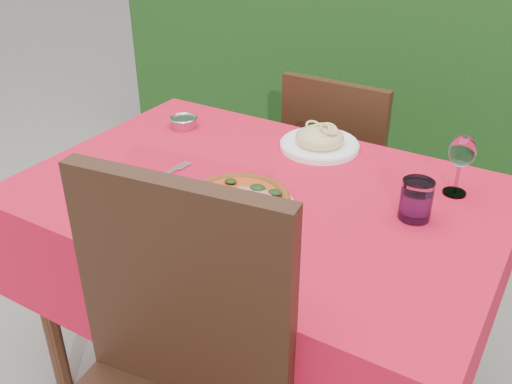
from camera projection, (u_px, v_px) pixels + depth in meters
The scene contains 9 objects.
hedge at pixel (433, 15), 2.60m from camera, with size 3.20×0.55×1.78m.
dining_table at pixel (259, 236), 1.60m from camera, with size 1.26×0.86×0.75m.
chair_far at pixel (340, 169), 2.17m from camera, with size 0.40×0.40×0.87m.
pizza_plate at pixel (239, 203), 1.41m from camera, with size 0.28×0.28×0.05m.
pasta_plate at pixel (320, 141), 1.74m from camera, with size 0.24×0.24×0.07m.
water_glass at pixel (416, 202), 1.38m from camera, with size 0.08×0.08×0.10m.
wine_glass at pixel (462, 154), 1.45m from camera, with size 0.07×0.07×0.17m.
fork at pixel (160, 178), 1.57m from camera, with size 0.03×0.21×0.01m, color silver.
steel_ramekin at pixel (184, 123), 1.88m from camera, with size 0.08×0.08×0.03m, color #AFAEB5.
Camera 1 is at (0.68, -1.14, 1.49)m, focal length 40.00 mm.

